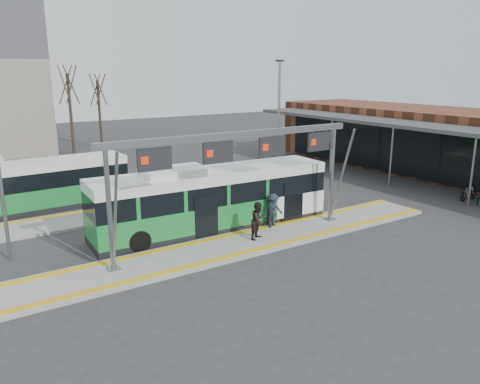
% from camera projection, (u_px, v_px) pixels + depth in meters
% --- Properties ---
extents(ground, '(120.00, 120.00, 0.00)m').
position_uv_depth(ground, '(249.00, 244.00, 22.29)').
color(ground, '#2D2D30').
rests_on(ground, ground).
extents(platform_main, '(22.00, 3.00, 0.15)m').
position_uv_depth(platform_main, '(249.00, 242.00, 22.28)').
color(platform_main, gray).
rests_on(platform_main, ground).
extents(platform_second, '(20.00, 3.00, 0.15)m').
position_uv_depth(platform_second, '(112.00, 214.00, 26.63)').
color(platform_second, gray).
rests_on(platform_second, ground).
extents(tactile_main, '(22.00, 2.65, 0.02)m').
position_uv_depth(tactile_main, '(249.00, 240.00, 22.25)').
color(tactile_main, gold).
rests_on(tactile_main, platform_main).
extents(tactile_second, '(20.00, 0.35, 0.02)m').
position_uv_depth(tactile_second, '(106.00, 208.00, 27.54)').
color(tactile_second, gold).
rests_on(tactile_second, platform_second).
extents(gantry, '(13.00, 1.68, 5.20)m').
position_uv_depth(gantry, '(240.00, 154.00, 21.23)').
color(gantry, slate).
rests_on(gantry, platform_main).
extents(station_building, '(11.50, 32.00, 5.00)m').
position_uv_depth(station_building, '(451.00, 143.00, 36.46)').
color(station_building, brown).
rests_on(station_building, ground).
extents(hero_bus, '(12.61, 3.23, 3.44)m').
position_uv_depth(hero_bus, '(212.00, 200.00, 23.99)').
color(hero_bus, black).
rests_on(hero_bus, ground).
extents(bg_bus_green, '(11.73, 3.08, 2.90)m').
position_uv_depth(bg_bus_green, '(25.00, 188.00, 26.96)').
color(bg_bus_green, black).
rests_on(bg_bus_green, ground).
extents(passenger_a, '(0.73, 0.66, 1.67)m').
position_uv_depth(passenger_a, '(271.00, 211.00, 24.03)').
color(passenger_a, black).
rests_on(passenger_a, platform_main).
extents(passenger_b, '(1.10, 1.01, 1.82)m').
position_uv_depth(passenger_b, '(258.00, 220.00, 22.33)').
color(passenger_b, black).
rests_on(passenger_b, platform_main).
extents(passenger_c, '(1.15, 0.69, 1.75)m').
position_uv_depth(passenger_c, '(273.00, 210.00, 24.09)').
color(passenger_c, '#1F2738').
rests_on(passenger_c, platform_main).
extents(bicycle_d, '(1.67, 0.49, 1.00)m').
position_uv_depth(bicycle_d, '(468.00, 193.00, 29.56)').
color(bicycle_d, gray).
rests_on(bicycle_d, ground).
extents(tree_left, '(1.40, 1.40, 8.80)m').
position_uv_depth(tree_left, '(68.00, 85.00, 43.32)').
color(tree_left, '#382B21').
rests_on(tree_left, ground).
extents(tree_mid, '(1.40, 1.40, 7.94)m').
position_uv_depth(tree_mid, '(98.00, 90.00, 48.48)').
color(tree_mid, '#382B21').
rests_on(tree_mid, ground).
extents(lamp_east, '(0.50, 0.25, 8.65)m').
position_uv_depth(lamp_east, '(279.00, 125.00, 30.08)').
color(lamp_east, slate).
rests_on(lamp_east, ground).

